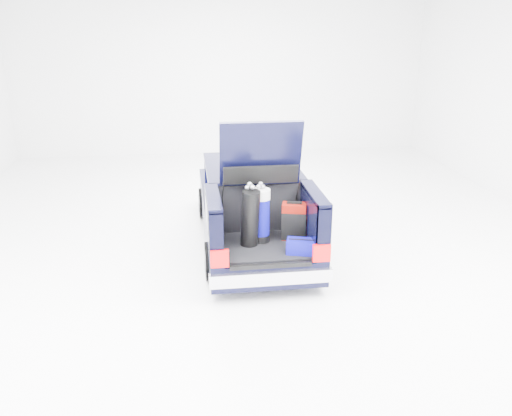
{
  "coord_description": "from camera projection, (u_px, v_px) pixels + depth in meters",
  "views": [
    {
      "loc": [
        -1.15,
        -9.12,
        3.98
      ],
      "look_at": [
        0.0,
        -0.5,
        0.86
      ],
      "focal_mm": 38.0,
      "sensor_mm": 36.0,
      "label": 1
    }
  ],
  "objects": [
    {
      "name": "blue_golf_bag",
      "position": [
        261.0,
        215.0,
        8.42
      ],
      "size": [
        0.36,
        0.36,
        0.96
      ],
      "rotation": [
        0.0,
        0.0,
        -0.29
      ],
      "color": "black",
      "rests_on": "car"
    },
    {
      "name": "red_suitcase",
      "position": [
        294.0,
        222.0,
        8.54
      ],
      "size": [
        0.42,
        0.33,
        0.62
      ],
      "rotation": [
        0.0,
        0.0,
        -0.25
      ],
      "color": "#670903",
      "rests_on": "car"
    },
    {
      "name": "black_golf_bag",
      "position": [
        250.0,
        218.0,
        8.25
      ],
      "size": [
        0.4,
        0.43,
        1.0
      ],
      "rotation": [
        0.0,
        0.0,
        0.43
      ],
      "color": "black",
      "rests_on": "car"
    },
    {
      "name": "car",
      "position": [
        252.0,
        206.0,
        9.87
      ],
      "size": [
        1.87,
        4.65,
        2.47
      ],
      "color": "black",
      "rests_on": "ground"
    },
    {
      "name": "blue_duffel",
      "position": [
        301.0,
        246.0,
        8.11
      ],
      "size": [
        0.48,
        0.38,
        0.22
      ],
      "rotation": [
        0.0,
        0.0,
        -0.28
      ],
      "color": "#08057D",
      "rests_on": "car"
    },
    {
      "name": "ground",
      "position": [
        252.0,
        243.0,
        10.0
      ],
      "size": [
        14.0,
        14.0,
        0.0
      ],
      "primitive_type": "plane",
      "color": "white",
      "rests_on": "ground"
    }
  ]
}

